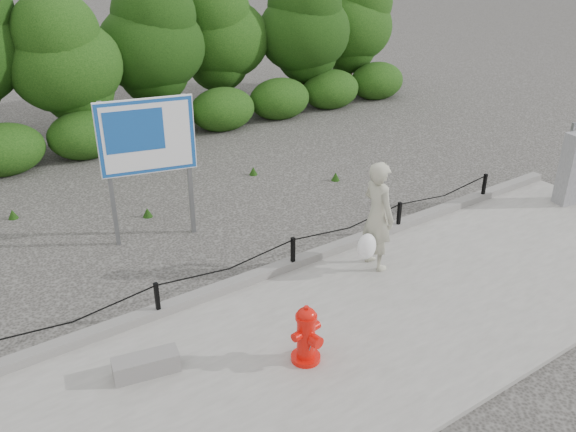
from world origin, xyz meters
The scene contains 10 objects.
ground centered at (0.00, 0.00, 0.00)m, with size 90.00×90.00×0.00m, color #2D2B28.
sidewalk centered at (0.00, -2.00, 0.04)m, with size 14.00×4.00×0.08m, color gray.
curb centered at (0.00, 0.05, 0.15)m, with size 14.00×0.22×0.14m, color slate.
chain_barrier centered at (0.00, 0.00, 0.46)m, with size 10.06×0.06×0.60m.
treeline centered at (-0.21, 8.97, 2.55)m, with size 20.44×3.80×4.88m.
fire_hydrant centered at (-1.25, -2.10, 0.50)m, with size 0.47×0.49×0.88m.
pedestrian centered at (1.22, -0.73, 1.02)m, with size 0.78×0.73×1.93m.
concrete_block centered at (-3.16, -1.10, 0.22)m, with size 0.87×0.30×0.28m, color slate.
utility_cabinet centered at (6.40, -1.11, 0.85)m, with size 0.64×0.47×1.71m.
advertising_sign centered at (-1.44, 2.49, 1.94)m, with size 1.68×0.53×2.75m.
Camera 1 is at (-5.26, -7.42, 5.56)m, focal length 38.00 mm.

